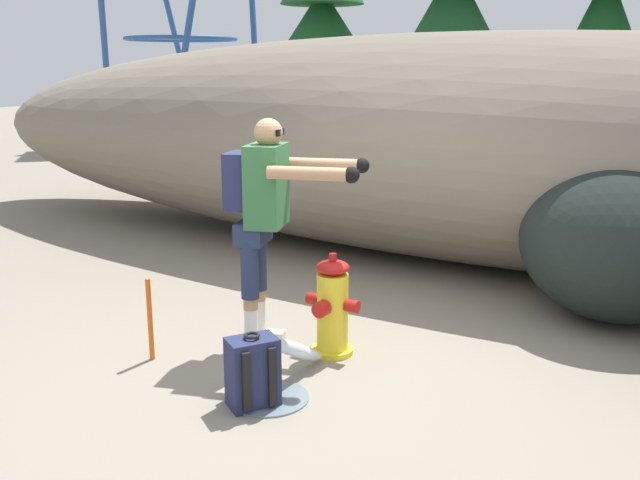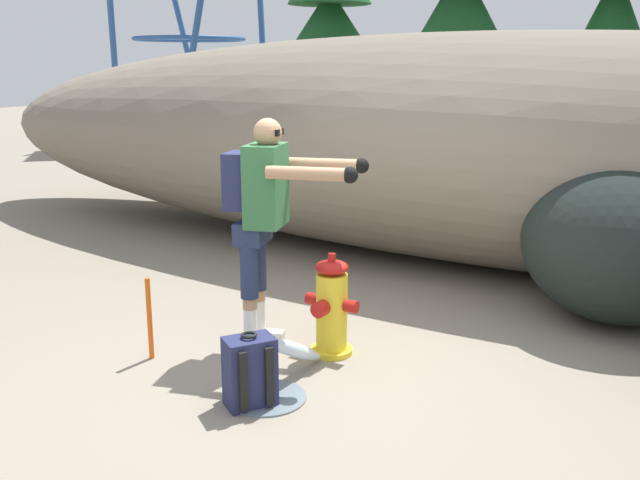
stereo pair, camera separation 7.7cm
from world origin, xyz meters
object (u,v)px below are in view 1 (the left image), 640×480
Objects in this scene: fire_hydrant at (332,308)px; utility_worker at (265,207)px; boulder_large at (620,240)px; spare_backpack at (252,372)px; survey_stake at (150,320)px.

fire_hydrant is 0.87m from utility_worker.
fire_hydrant is 0.46× the size of boulder_large.
spare_backpack is at bearing -79.43° from utility_worker.
boulder_large is at bearing 47.77° from fire_hydrant.
utility_worker reaches higher than boulder_large.
utility_worker is 1.14m from survey_stake.
utility_worker is 3.59× the size of spare_backpack.
boulder_large reaches higher than fire_hydrant.
fire_hydrant is at bearing -132.23° from boulder_large.
utility_worker is at bearing -137.13° from boulder_large.
utility_worker reaches higher than survey_stake.
fire_hydrant is 2.48m from boulder_large.
fire_hydrant is at bearing 34.81° from survey_stake.
spare_backpack is (-0.04, -0.94, -0.13)m from fire_hydrant.
fire_hydrant is at bearing -0.49° from utility_worker.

